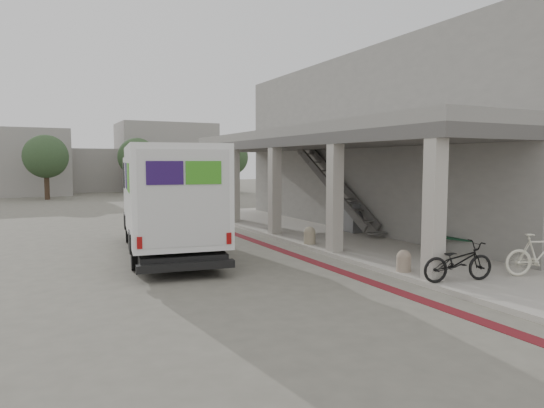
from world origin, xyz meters
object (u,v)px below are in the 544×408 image
bench (455,242)px  bicycle_cream (539,255)px  fedex_truck (168,197)px  utility_cabinet (353,217)px  bicycle_black (458,262)px

bench → bicycle_cream: bearing=-119.2°
fedex_truck → bicycle_cream: fedex_truck is taller
utility_cabinet → bicycle_cream: (-0.37, -7.86, -0.06)m
bicycle_black → bicycle_cream: bicycle_cream is taller
bicycle_black → bicycle_cream: bearing=-90.4°
fedex_truck → utility_cabinet: (7.31, 0.56, -1.05)m
fedex_truck → bench: size_ratio=4.11×
fedex_truck → bicycle_cream: bearing=-38.5°
fedex_truck → bicycle_black: bearing=-46.9°
fedex_truck → bicycle_black: fedex_truck is taller
bench → bicycle_black: bicycle_black is taller
fedex_truck → bench: (7.51, -4.23, -1.29)m
bench → bicycle_black: 3.75m
bicycle_black → fedex_truck: bearing=47.1°
bicycle_black → bicycle_cream: 2.18m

